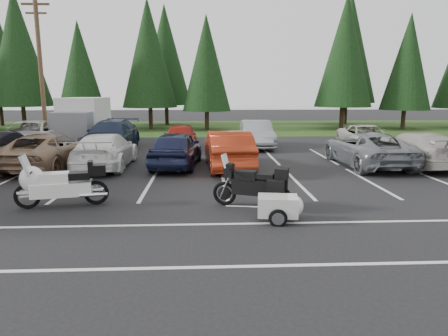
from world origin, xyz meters
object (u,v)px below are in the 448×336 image
car_far_4 (366,137)px  car_near_7 (416,149)px  box_truck (81,121)px  car_far_1 (111,135)px  car_near_5 (228,150)px  adventure_motorcycle (251,181)px  cargo_trailer (278,209)px  car_near_4 (176,149)px  touring_motorcycle (61,180)px  utility_pole (41,68)px  car_near_2 (49,151)px  car_near_3 (106,151)px  car_far_0 (31,136)px  car_near_6 (367,149)px  car_far_2 (181,137)px  car_far_3 (257,134)px

car_far_4 → car_near_7: bearing=-86.8°
box_truck → car_far_1: 3.66m
car_near_5 → adventure_motorcycle: bearing=89.8°
cargo_trailer → adventure_motorcycle: bearing=120.8°
car_far_1 → car_near_4: bearing=-49.6°
box_truck → touring_motorcycle: bearing=-75.5°
car_near_7 → car_far_1: size_ratio=0.92×
utility_pole → car_far_1: bearing=-25.6°
car_near_2 → car_near_5: bearing=-178.2°
cargo_trailer → car_near_7: bearing=52.8°
car_far_4 → car_near_4: bearing=-151.5°
car_near_3 → car_near_7: 13.78m
car_far_4 → car_near_5: bearing=-143.2°
car_far_4 → touring_motorcycle: touring_motorcycle is taller
car_far_0 → car_near_5: bearing=-28.5°
car_near_2 → car_near_7: size_ratio=1.05×
car_near_5 → car_far_0: car_far_0 is taller
car_far_4 → cargo_trailer: (-7.51, -12.94, -0.35)m
adventure_motorcycle → utility_pole: bearing=148.5°
car_near_6 → car_far_4: bearing=-113.2°
car_near_4 → car_near_3: bearing=6.4°
car_far_2 → car_far_3: (4.48, 0.72, 0.05)m
utility_pole → box_truck: 3.85m
car_near_7 → car_near_2: bearing=-4.3°
box_truck → touring_motorcycle: box_truck is taller
car_far_1 → car_near_5: bearing=-39.7°
car_far_2 → car_far_3: car_far_3 is taller
adventure_motorcycle → car_near_3: bearing=151.6°
cargo_trailer → car_near_4: bearing=120.2°
car_near_2 → car_far_0: bearing=-56.0°
car_far_3 → adventure_motorcycle: size_ratio=1.88×
car_far_3 → box_truck: bearing=169.8°
car_far_3 → car_far_4: car_far_3 is taller
car_near_4 → car_far_0: 10.09m
car_far_1 → car_far_3: (8.44, 0.62, -0.05)m
car_far_1 → box_truck: bearing=136.5°
car_near_4 → car_near_7: 10.71m
box_truck → cargo_trailer: size_ratio=3.81×
car_near_3 → touring_motorcycle: (0.20, -6.08, 0.04)m
car_near_2 → car_near_5: (7.77, -0.44, 0.06)m
car_near_6 → car_far_4: size_ratio=1.12×
car_near_3 → car_near_4: bearing=-179.3°
car_near_6 → car_far_2: (-8.66, 5.51, -0.02)m
utility_pole → car_near_4: 12.07m
box_truck → car_near_2: (1.03, -8.16, -0.68)m
box_truck → car_far_1: bearing=-47.0°
car_far_2 → car_far_4: (10.76, -0.16, -0.05)m
box_truck → car_far_3: 11.10m
car_near_7 → car_far_2: car_near_7 is taller
cargo_trailer → car_near_6: bearing=62.7°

